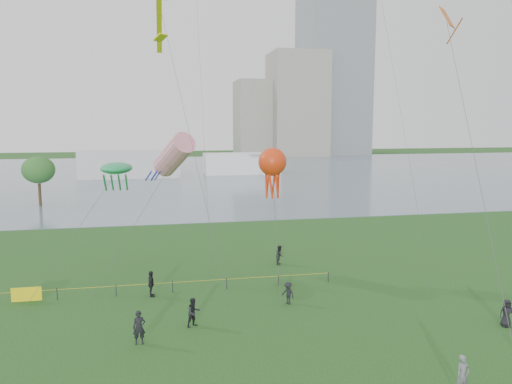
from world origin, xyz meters
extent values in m
cube|color=slate|center=(0.00, 100.00, 0.02)|extent=(400.00, 120.00, 0.08)
cube|color=gray|center=(46.00, 162.00, 19.00)|extent=(20.00, 20.00, 38.00)
cube|color=gray|center=(32.00, 168.00, 14.00)|extent=(16.00, 18.00, 28.00)
cube|color=silver|center=(-12.00, 95.00, 3.00)|extent=(22.00, 8.00, 6.00)
cube|color=white|center=(14.00, 98.00, 2.50)|extent=(18.00, 7.00, 5.00)
cylinder|color=#342617|center=(-23.34, 57.79, 1.67)|extent=(0.44, 0.44, 3.34)
ellipsoid|color=#306729|center=(-23.34, 57.79, 5.41)|extent=(4.74, 4.74, 4.00)
cylinder|color=black|center=(-13.23, 15.08, 0.42)|extent=(0.07, 0.07, 0.85)
cylinder|color=black|center=(-9.23, 15.08, 0.42)|extent=(0.07, 0.07, 0.85)
cylinder|color=black|center=(-5.23, 15.08, 0.42)|extent=(0.07, 0.07, 0.85)
cylinder|color=black|center=(-1.23, 15.08, 0.42)|extent=(0.07, 0.07, 0.85)
cylinder|color=black|center=(2.77, 15.08, 0.42)|extent=(0.07, 0.07, 0.85)
cylinder|color=black|center=(6.77, 15.08, 0.42)|extent=(0.07, 0.07, 0.85)
cylinder|color=gold|center=(-5.23, 15.08, 0.75)|extent=(24.00, 0.03, 0.03)
cube|color=yellow|center=(-15.23, 15.08, 0.55)|extent=(2.00, 0.04, 1.00)
imported|color=slate|center=(7.33, -1.52, 0.94)|extent=(0.75, 0.56, 1.87)
imported|color=black|center=(-4.16, 8.60, 0.90)|extent=(1.09, 1.00, 1.79)
imported|color=black|center=(2.46, 11.13, 0.78)|extent=(1.05, 1.15, 1.56)
imported|color=black|center=(-6.75, 14.49, 0.94)|extent=(0.47, 1.11, 1.89)
imported|color=black|center=(14.54, 4.84, 0.85)|extent=(0.96, 0.76, 1.71)
imported|color=black|center=(-7.33, 6.76, 0.96)|extent=(0.72, 0.49, 1.93)
imported|color=black|center=(4.24, 20.58, 0.85)|extent=(0.94, 1.02, 1.70)
cylinder|color=#3F3F42|center=(-3.61, 15.39, 10.98)|extent=(4.18, 7.40, 21.96)
cube|color=yellow|center=(-5.69, 14.88, 19.55)|extent=(0.36, 6.98, 4.09)
cube|color=yellow|center=(-5.69, 11.08, 17.45)|extent=(0.95, 0.95, 0.42)
cylinder|color=#3F3F42|center=(-7.79, 18.46, 4.83)|extent=(6.25, 6.49, 9.68)
cylinder|color=red|center=(-4.67, 21.69, 9.67)|extent=(3.81, 5.23, 3.92)
cylinder|color=#1B21C3|center=(-6.07, 20.49, 8.07)|extent=(0.60, 1.13, 0.88)
cylinder|color=#1B21C3|center=(-6.35, 20.87, 8.07)|extent=(0.60, 1.13, 0.88)
cylinder|color=#1B21C3|center=(-6.80, 20.73, 8.07)|extent=(0.60, 1.13, 0.88)
cylinder|color=#1B21C3|center=(-6.80, 20.26, 8.07)|extent=(0.60, 1.13, 0.88)
cylinder|color=#1B21C3|center=(-6.35, 20.11, 8.07)|extent=(0.60, 1.13, 0.88)
cylinder|color=#3F3F42|center=(-12.22, 17.31, 4.33)|extent=(5.74, 8.55, 8.67)
ellipsoid|color=#1A8F49|center=(-9.37, 21.57, 8.65)|extent=(2.56, 4.61, 0.90)
cylinder|color=#1A8F49|center=(-10.17, 19.97, 7.65)|extent=(0.16, 1.79, 1.54)
cylinder|color=#1A8F49|center=(-9.62, 19.97, 7.65)|extent=(0.16, 1.79, 1.54)
cylinder|color=#1A8F49|center=(-9.07, 19.97, 7.65)|extent=(0.16, 1.79, 1.54)
cylinder|color=#1A8F49|center=(-8.52, 19.97, 7.65)|extent=(0.16, 1.79, 1.54)
cylinder|color=#3F3F42|center=(2.39, 14.32, 4.63)|extent=(1.11, 7.35, 9.27)
sphere|color=red|center=(2.93, 17.98, 9.25)|extent=(2.25, 2.25, 2.25)
cylinder|color=red|center=(3.43, 17.98, 7.65)|extent=(0.18, 0.54, 2.60)
cylinder|color=red|center=(3.18, 18.41, 7.65)|extent=(0.49, 0.36, 2.61)
cylinder|color=red|center=(2.68, 18.41, 7.65)|extent=(0.49, 0.36, 2.61)
cylinder|color=red|center=(2.43, 17.98, 7.65)|extent=(0.18, 0.54, 2.60)
cylinder|color=red|center=(2.68, 17.55, 7.65)|extent=(0.49, 0.36, 2.61)
cylinder|color=red|center=(3.18, 17.55, 7.65)|extent=(0.49, 0.36, 2.61)
cylinder|color=#3F3F42|center=(9.82, 1.60, 9.46)|extent=(4.60, 14.92, 18.94)
cube|color=#CE5812|center=(12.11, 9.04, 18.93)|extent=(1.51, 1.51, 1.24)
cylinder|color=#CE5812|center=(12.11, 8.14, 17.93)|extent=(0.08, 1.58, 1.35)
camera|label=1|loc=(-6.12, -20.62, 12.37)|focal=35.00mm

